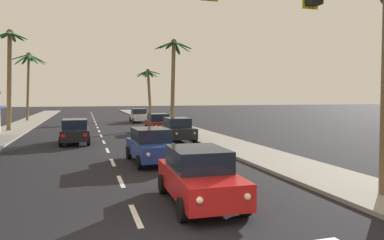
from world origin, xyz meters
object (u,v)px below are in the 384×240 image
at_px(sedan_lead_at_stop_bar, 199,175).
at_px(palm_left_farthest, 28,69).
at_px(sedan_parked_mid_kerb, 139,115).
at_px(sedan_parked_far_kerb, 158,123).
at_px(sedan_third_in_queue, 151,145).
at_px(palm_right_farthest, 149,84).
at_px(traffic_signal_mast, 282,9).
at_px(palm_right_third, 173,67).
at_px(sedan_parked_nearest_kerb, 178,129).
at_px(sedan_oncoming_far, 75,131).
at_px(palm_left_third, 10,63).

bearing_deg(sedan_lead_at_stop_bar, palm_left_farthest, 104.10).
bearing_deg(sedan_parked_mid_kerb, sedan_parked_far_kerb, -90.58).
bearing_deg(sedan_third_in_queue, palm_right_farthest, 80.29).
distance_m(sedan_parked_mid_kerb, sedan_parked_far_kerb, 12.90).
bearing_deg(sedan_lead_at_stop_bar, traffic_signal_mast, -69.15).
distance_m(sedan_parked_mid_kerb, palm_left_farthest, 15.47).
distance_m(sedan_third_in_queue, palm_right_third, 21.46).
xyz_separation_m(traffic_signal_mast, palm_right_farthest, (4.53, 43.81, -0.30)).
xyz_separation_m(sedan_parked_nearest_kerb, sedan_parked_mid_kerb, (0.02, 19.44, 0.00)).
distance_m(sedan_lead_at_stop_bar, sedan_parked_mid_kerb, 34.45).
bearing_deg(palm_left_farthest, palm_right_third, -39.25).
bearing_deg(sedan_oncoming_far, sedan_parked_nearest_kerb, -5.89).
relative_size(sedan_oncoming_far, palm_left_third, 0.48).
height_order(palm_right_third, palm_right_farthest, palm_right_third).
relative_size(traffic_signal_mast, sedan_third_in_queue, 2.29).
height_order(sedan_lead_at_stop_bar, sedan_parked_nearest_kerb, same).
bearing_deg(palm_left_farthest, sedan_lead_at_stop_bar, -75.90).
distance_m(sedan_lead_at_stop_bar, sedan_oncoming_far, 16.07).
xyz_separation_m(sedan_third_in_queue, palm_left_farthest, (-9.82, 32.78, 5.88)).
height_order(traffic_signal_mast, palm_left_third, palm_left_third).
bearing_deg(sedan_oncoming_far, traffic_signal_mast, -74.79).
xyz_separation_m(sedan_parked_mid_kerb, palm_right_third, (2.61, -7.37, 5.45)).
bearing_deg(sedan_third_in_queue, palm_left_farthest, 106.67).
bearing_deg(sedan_parked_nearest_kerb, palm_right_farthest, 84.64).
distance_m(traffic_signal_mast, sedan_lead_at_stop_bar, 5.34).
height_order(palm_left_farthest, palm_right_farthest, palm_left_farthest).
bearing_deg(traffic_signal_mast, palm_right_third, 81.01).
distance_m(sedan_oncoming_far, sedan_parked_mid_kerb, 20.02).
relative_size(traffic_signal_mast, sedan_parked_mid_kerb, 2.32).
height_order(sedan_lead_at_stop_bar, palm_right_third, palm_right_third).
distance_m(sedan_oncoming_far, palm_right_third, 15.90).
relative_size(sedan_oncoming_far, palm_right_farthest, 0.63).
xyz_separation_m(sedan_oncoming_far, sedan_parked_far_kerb, (6.98, 5.81, 0.00)).
xyz_separation_m(palm_left_third, palm_right_farthest, (15.28, 15.19, -1.30)).
bearing_deg(sedan_parked_nearest_kerb, palm_left_farthest, 117.79).
bearing_deg(sedan_parked_nearest_kerb, sedan_lead_at_stop_bar, -102.01).
distance_m(sedan_lead_at_stop_bar, sedan_third_in_queue, 7.06).
xyz_separation_m(sedan_lead_at_stop_bar, palm_left_third, (-9.66, 25.78, 5.39)).
bearing_deg(palm_left_farthest, sedan_oncoming_far, -75.92).
relative_size(palm_left_farthest, palm_right_third, 0.95).
bearing_deg(palm_right_farthest, sedan_parked_mid_kerb, -109.99).
distance_m(traffic_signal_mast, sedan_parked_far_kerb, 24.71).
xyz_separation_m(sedan_lead_at_stop_bar, palm_right_third, (5.79, 26.93, 5.45)).
distance_m(sedan_parked_nearest_kerb, palm_left_farthest, 28.85).
bearing_deg(palm_left_third, palm_right_third, 4.25).
distance_m(sedan_third_in_queue, palm_left_farthest, 34.72).
height_order(traffic_signal_mast, palm_right_farthest, traffic_signal_mast).
distance_m(sedan_parked_far_kerb, palm_right_third, 8.24).
bearing_deg(sedan_parked_nearest_kerb, traffic_signal_mast, -96.69).
bearing_deg(palm_right_farthest, sedan_oncoming_far, -110.59).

